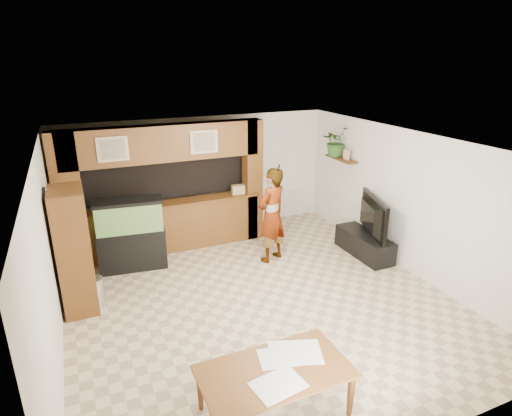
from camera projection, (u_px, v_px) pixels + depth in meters
name	position (u px, v px, depth m)	size (l,w,h in m)	color
floor	(258.00, 298.00, 7.15)	(6.50, 6.50, 0.00)	#CCBA8D
ceiling	(258.00, 144.00, 6.27)	(6.50, 6.50, 0.00)	white
wall_back	(199.00, 176.00, 9.52)	(6.00, 6.00, 0.00)	silver
wall_left	(48.00, 261.00, 5.59)	(6.50, 6.50, 0.00)	silver
wall_right	(407.00, 202.00, 7.84)	(6.50, 6.50, 0.00)	silver
partition	(162.00, 188.00, 8.63)	(4.20, 0.99, 2.60)	brown
wall_clock	(45.00, 195.00, 6.26)	(0.05, 0.25, 0.25)	black
wall_shelf	(341.00, 159.00, 9.33)	(0.25, 0.90, 0.04)	brown
pantry_cabinet	(74.00, 251.00, 6.60)	(0.50, 0.81, 1.99)	brown
trash_can	(95.00, 293.00, 6.82)	(0.28, 0.28, 0.52)	#B2B2B7
aquarium	(131.00, 235.00, 7.96)	(1.23, 0.46, 1.36)	black
tv_stand	(364.00, 244.00, 8.65)	(0.50, 1.36, 0.45)	black
television	(367.00, 216.00, 8.44)	(1.35, 0.18, 0.78)	black
photo_frame	(346.00, 155.00, 9.13)	(0.03, 0.16, 0.21)	tan
potted_plant	(336.00, 141.00, 9.38)	(0.60, 0.52, 0.66)	#2D5A24
person	(272.00, 215.00, 8.20)	(0.68, 0.45, 1.87)	#9F8A57
microphone	(279.00, 168.00, 7.76)	(0.03, 0.03, 0.15)	black
dining_table	(276.00, 394.00, 4.75)	(1.67, 0.93, 0.59)	brown
newspaper_a	(278.00, 385.00, 4.47)	(0.53, 0.39, 0.01)	silver
newspaper_b	(295.00, 352.00, 4.95)	(0.61, 0.44, 0.01)	silver
newspaper_c	(280.00, 357.00, 4.88)	(0.50, 0.36, 0.01)	silver
counter_box	(238.00, 190.00, 9.12)	(0.27, 0.18, 0.18)	tan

